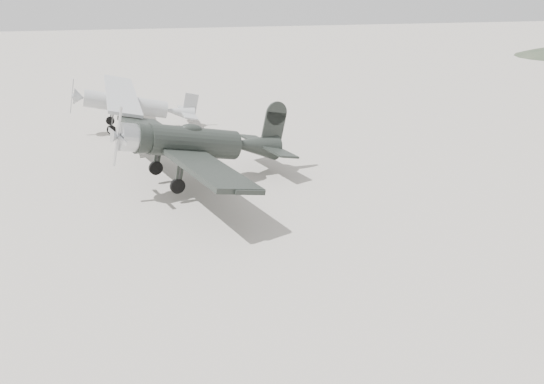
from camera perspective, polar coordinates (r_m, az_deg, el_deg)
The scene contains 3 objects.
ground at distance 19.00m, azimuth -0.01°, elevation -7.46°, with size 160.00×160.00×0.00m, color #9B9489.
lowwing_monoplane at distance 25.06m, azimuth -7.58°, elevation 5.21°, with size 8.84×11.88×3.89m.
highwing_monoplane at distance 34.79m, azimuth -14.91°, elevation 9.43°, with size 7.69×10.81×3.06m.
Camera 1 is at (-3.04, -16.09, 9.63)m, focal length 35.00 mm.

